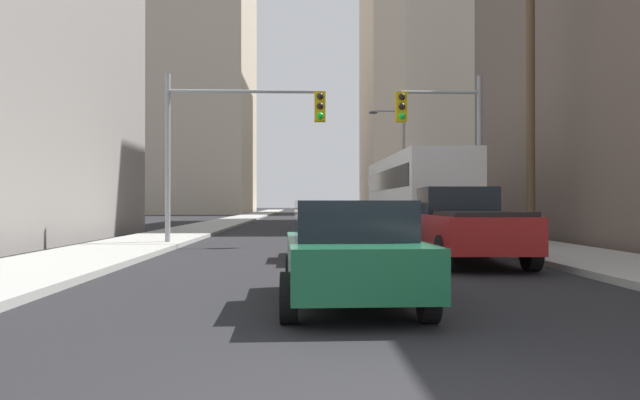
{
  "coord_description": "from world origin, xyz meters",
  "views": [
    {
      "loc": [
        -0.79,
        -3.74,
        1.48
      ],
      "look_at": [
        0.0,
        23.78,
        1.63
      ],
      "focal_mm": 34.63,
      "sensor_mm": 36.0,
      "label": 1
    }
  ],
  "objects": [
    {
      "name": "pickup_truck_red",
      "position": [
        3.24,
        11.4,
        0.93
      ],
      "size": [
        2.2,
        5.44,
        1.9
      ],
      "color": "maroon",
      "rests_on": "ground"
    },
    {
      "name": "city_bus",
      "position": [
        3.97,
        22.17,
        1.93
      ],
      "size": [
        2.69,
        11.54,
        3.4
      ],
      "color": "silver",
      "rests_on": "ground"
    },
    {
      "name": "sidewalk_right",
      "position": [
        6.49,
        50.0,
        0.07
      ],
      "size": [
        3.22,
        160.0,
        0.15
      ],
      "primitive_type": "cube",
      "color": "#9E9E99",
      "rests_on": "ground"
    },
    {
      "name": "sedan_green",
      "position": [
        -0.09,
        5.17,
        0.77
      ],
      "size": [
        1.95,
        4.26,
        1.52
      ],
      "color": "#195938",
      "rests_on": "ground"
    },
    {
      "name": "traffic_signal_near_right",
      "position": [
        4.2,
        17.82,
        4.01
      ],
      "size": [
        3.07,
        0.44,
        6.0
      ],
      "color": "gray",
      "rests_on": "ground"
    },
    {
      "name": "street_lamp_right",
      "position": [
        5.22,
        34.79,
        4.53
      ],
      "size": [
        2.28,
        0.32,
        7.5
      ],
      "color": "gray",
      "rests_on": "ground"
    },
    {
      "name": "sedan_blue",
      "position": [
        -0.09,
        32.21,
        0.77
      ],
      "size": [
        1.95,
        4.22,
        1.52
      ],
      "color": "navy",
      "rests_on": "ground"
    },
    {
      "name": "building_left_far_tower",
      "position": [
        -17.94,
        89.74,
        23.51
      ],
      "size": [
        18.45,
        26.84,
        47.02
      ],
      "primitive_type": "cube",
      "color": "#B7A893",
      "rests_on": "ground"
    },
    {
      "name": "building_right_mid_block",
      "position": [
        21.86,
        44.21,
        16.06
      ],
      "size": [
        24.8,
        24.65,
        32.12
      ],
      "primitive_type": "cube",
      "color": "#B7A893",
      "rests_on": "ground"
    },
    {
      "name": "sidewalk_left",
      "position": [
        -6.49,
        50.0,
        0.07
      ],
      "size": [
        3.22,
        160.0,
        0.15
      ],
      "primitive_type": "cube",
      "color": "#9E9E99",
      "rests_on": "ground"
    },
    {
      "name": "utility_pole_right",
      "position": [
        6.81,
        16.54,
        5.16
      ],
      "size": [
        2.2,
        0.28,
        9.77
      ],
      "color": "brown",
      "rests_on": "ground"
    },
    {
      "name": "building_right_far_highrise",
      "position": [
        17.79,
        91.14,
        22.51
      ],
      "size": [
        17.54,
        21.31,
        45.03
      ],
      "primitive_type": "cube",
      "color": "#B7A893",
      "rests_on": "ground"
    },
    {
      "name": "traffic_signal_near_left",
      "position": [
        -3.03,
        17.83,
        4.12
      ],
      "size": [
        5.58,
        0.44,
        6.0
      ],
      "color": "gray",
      "rests_on": "ground"
    },
    {
      "name": "sedan_maroon",
      "position": [
        0.1,
        12.69,
        0.77
      ],
      "size": [
        1.95,
        4.24,
        1.52
      ],
      "color": "maroon",
      "rests_on": "ground"
    }
  ]
}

